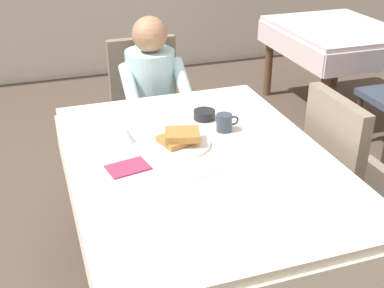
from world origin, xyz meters
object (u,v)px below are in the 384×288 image
Objects in this scene: dining_table_main at (201,175)px; plate_breakfast at (179,144)px; knife_right_of_plate at (220,141)px; chair_right_side at (347,171)px; chair_diner at (147,102)px; bowl_butter at (204,115)px; background_table_far at (336,40)px; cup_coffee at (225,123)px; spoon_near_edge at (211,175)px; syrup_pitcher at (127,135)px; fork_left_of_plate at (140,153)px; breakfast_stack at (180,137)px; diner_person at (153,91)px.

plate_breakfast is at bearing 111.35° from dining_table_main.
knife_right_of_plate is at bearing -6.01° from plate_breakfast.
chair_right_side is 4.65× the size of knife_right_of_plate.
bowl_butter is (0.11, -0.79, 0.23)m from chair_diner.
bowl_butter is 2.19m from background_table_far.
cup_coffee is at bearing -74.25° from bowl_butter.
cup_coffee is at bearing 50.01° from spoon_near_edge.
knife_right_of_plate is (0.09, -1.05, 0.21)m from chair_diner.
spoon_near_edge is at bearing -78.71° from chair_right_side.
cup_coffee is 0.17m from bowl_butter.
knife_right_of_plate and spoon_near_edge have the same top height.
syrup_pitcher is 0.40× the size of knife_right_of_plate.
fork_left_of_plate is (-0.44, -0.10, -0.04)m from cup_coffee.
fork_left_of_plate is at bearing -141.61° from background_table_far.
bowl_butter is at bearing 16.97° from syrup_pitcher.
breakfast_stack reaches higher than plate_breakfast.
breakfast_stack is at bearing 84.65° from chair_diner.
plate_breakfast is 0.04m from breakfast_stack.
fork_left_of_plate reaches higher than dining_table_main.
syrup_pitcher is 0.44× the size of fork_left_of_plate.
chair_right_side reaches higher than plate_breakfast.
background_table_far is at bearing 40.74° from plate_breakfast.
cup_coffee reaches higher than knife_right_of_plate.
cup_coffee is 2.27m from background_table_far.
dining_table_main is at bearing -111.88° from bowl_butter.
bowl_butter reaches higher than fork_left_of_plate.
spoon_near_edge is at bearing -81.77° from breakfast_stack.
chair_right_side is (0.77, 0.00, -0.12)m from dining_table_main.
syrup_pitcher is at bearing 68.24° from knife_right_of_plate.
breakfast_stack is 0.26m from cup_coffee.
breakfast_stack is 2.50m from background_table_far.
dining_table_main is 2.55m from background_table_far.
knife_right_of_plate is at bearing -93.47° from bowl_butter.
breakfast_stack is 0.20m from fork_left_of_plate.
dining_table_main is 0.78m from chair_right_side.
diner_person reaches higher than cup_coffee.
breakfast_stack is at bearing -130.15° from bowl_butter.
chair_diner is at bearing 99.05° from cup_coffee.
dining_table_main is 13.85× the size of bowl_butter.
chair_right_side is at bearing -121.10° from background_table_far.
chair_diner is 3.32× the size of plate_breakfast.
chair_diner is at bearing -161.51° from background_table_far.
breakfast_stack is 0.30m from spoon_near_edge.
cup_coffee is at bearing -3.65° from syrup_pitcher.
breakfast_stack is (0.00, -0.00, 0.04)m from plate_breakfast.
chair_diner and chair_right_side have the same top height.
breakfast_stack is (-0.82, 0.13, 0.26)m from chair_right_side.
dining_table_main is 10.16× the size of spoon_near_edge.
syrup_pitcher is at bearing 17.25° from fork_left_of_plate.
background_table_far is (1.07, 1.77, 0.09)m from chair_right_side.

